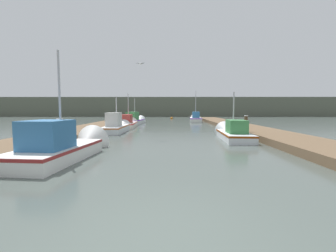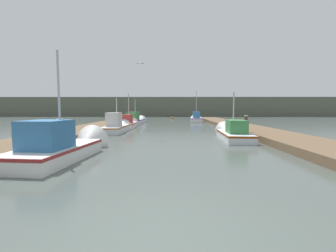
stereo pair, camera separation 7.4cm
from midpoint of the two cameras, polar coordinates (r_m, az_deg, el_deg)
The scene contains 15 objects.
ground_plane at distance 3.62m, azimuth -2.13°, elevation -26.84°, with size 200.00×200.00×0.00m.
dock_left at distance 20.31m, azimuth -18.75°, elevation -0.54°, with size 2.97×40.00×0.37m.
dock_right at distance 20.21m, azimuth 19.23°, elevation -0.58°, with size 2.97×40.00×0.37m.
distant_shore_ridge at distance 59.32m, azimuth 0.51°, elevation 4.84°, with size 120.00×16.00×4.50m.
fishing_boat_0 at distance 9.59m, azimuth -24.21°, elevation -4.59°, with size 2.13×5.17×4.52m.
fishing_boat_1 at distance 14.77m, azimuth 16.00°, elevation -1.63°, with size 1.77×5.30×3.35m.
fishing_boat_2 at distance 18.68m, azimuth -12.52°, elevation -0.07°, with size 1.45×5.49×3.16m.
fishing_boat_3 at distance 23.00m, azimuth -9.75°, elevation 0.71°, with size 1.56×5.10×3.77m.
fishing_boat_4 at distance 27.59m, azimuth -8.16°, elevation 1.51°, with size 2.01×6.32×3.47m.
fishing_boat_5 at distance 32.60m, azimuth 7.22°, elevation 1.94°, with size 2.03×5.83×4.82m.
mooring_piling_0 at distance 15.50m, azimuth 19.30°, elevation -0.07°, with size 0.24×0.24×1.42m.
mooring_piling_1 at distance 11.86m, azimuth -25.62°, elevation -1.66°, with size 0.31×0.31×1.39m.
mooring_piling_2 at distance 35.52m, azimuth -8.00°, elevation 2.40°, with size 0.25×0.25×1.22m.
channel_buoy at distance 40.25m, azimuth 1.16°, elevation 2.00°, with size 0.47×0.47×0.97m.
seagull_lead at distance 15.26m, azimuth -6.88°, elevation 15.42°, with size 0.56×0.30×0.12m.
Camera 2 is at (0.19, -3.08, 1.88)m, focal length 24.00 mm.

